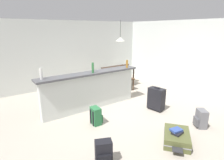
# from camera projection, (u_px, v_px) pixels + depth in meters

# --- Properties ---
(ground_plane) EXTENTS (13.00, 13.00, 0.05)m
(ground_plane) POSITION_uv_depth(u_px,v_px,m) (122.00, 110.00, 5.22)
(ground_plane) COLOR #ADA393
(wall_back) EXTENTS (6.60, 0.10, 2.50)m
(wall_back) POSITION_uv_depth(u_px,v_px,m) (74.00, 54.00, 7.26)
(wall_back) COLOR silver
(wall_back) RESTS_ON ground_plane
(wall_right) EXTENTS (0.10, 6.00, 2.50)m
(wall_right) POSITION_uv_depth(u_px,v_px,m) (182.00, 55.00, 6.82)
(wall_right) COLOR silver
(wall_right) RESTS_ON ground_plane
(partition_half_wall) EXTENTS (2.80, 0.20, 1.00)m
(partition_half_wall) POSITION_uv_depth(u_px,v_px,m) (91.00, 91.00, 5.17)
(partition_half_wall) COLOR silver
(partition_half_wall) RESTS_ON ground_plane
(bar_countertop) EXTENTS (2.96, 0.40, 0.05)m
(bar_countertop) POSITION_uv_depth(u_px,v_px,m) (91.00, 73.00, 5.03)
(bar_countertop) COLOR #4C4C51
(bar_countertop) RESTS_ON partition_half_wall
(bottle_white) EXTENTS (0.07, 0.07, 0.27)m
(bottle_white) POSITION_uv_depth(u_px,v_px,m) (41.00, 74.00, 4.30)
(bottle_white) COLOR silver
(bottle_white) RESTS_ON bar_countertop
(bottle_green) EXTENTS (0.06, 0.06, 0.27)m
(bottle_green) POSITION_uv_depth(u_px,v_px,m) (93.00, 68.00, 4.94)
(bottle_green) COLOR #2D6B38
(bottle_green) RESTS_ON bar_countertop
(bottle_amber) EXTENTS (0.06, 0.06, 0.23)m
(bottle_amber) POSITION_uv_depth(u_px,v_px,m) (127.00, 64.00, 5.59)
(bottle_amber) COLOR #9E661E
(bottle_amber) RESTS_ON bar_countertop
(dining_table) EXTENTS (1.10, 0.80, 0.74)m
(dining_table) POSITION_uv_depth(u_px,v_px,m) (118.00, 70.00, 7.20)
(dining_table) COLOR #332319
(dining_table) RESTS_ON ground_plane
(dining_chair_near_partition) EXTENTS (0.41, 0.41, 0.93)m
(dining_chair_near_partition) POSITION_uv_depth(u_px,v_px,m) (126.00, 76.00, 6.80)
(dining_chair_near_partition) COLOR #4C331E
(dining_chair_near_partition) RESTS_ON ground_plane
(pendant_lamp) EXTENTS (0.34, 0.34, 0.80)m
(pendant_lamp) POSITION_uv_depth(u_px,v_px,m) (120.00, 39.00, 6.86)
(pendant_lamp) COLOR black
(suitcase_flat_olive) EXTENTS (0.86, 0.81, 0.22)m
(suitcase_flat_olive) POSITION_uv_depth(u_px,v_px,m) (177.00, 138.00, 3.68)
(suitcase_flat_olive) COLOR #51562D
(suitcase_flat_olive) RESTS_ON ground_plane
(backpack_green) EXTENTS (0.27, 0.29, 0.42)m
(backpack_green) POSITION_uv_depth(u_px,v_px,m) (96.00, 116.00, 4.38)
(backpack_green) COLOR #286B3D
(backpack_green) RESTS_ON ground_plane
(backpack_grey) EXTENTS (0.33, 0.34, 0.42)m
(backpack_grey) POSITION_uv_depth(u_px,v_px,m) (201.00, 119.00, 4.25)
(backpack_grey) COLOR slate
(backpack_grey) RESTS_ON ground_plane
(suitcase_upright_black) EXTENTS (0.31, 0.47, 0.67)m
(suitcase_upright_black) POSITION_uv_depth(u_px,v_px,m) (156.00, 99.00, 5.12)
(suitcase_upright_black) COLOR black
(suitcase_upright_black) RESTS_ON ground_plane
(backpack_black) EXTENTS (0.33, 0.31, 0.42)m
(backpack_black) POSITION_uv_depth(u_px,v_px,m) (104.00, 153.00, 3.09)
(backpack_black) COLOR black
(backpack_black) RESTS_ON ground_plane
(book_stack) EXTENTS (0.26, 0.24, 0.07)m
(book_stack) POSITION_uv_depth(u_px,v_px,m) (177.00, 131.00, 3.63)
(book_stack) COLOR black
(book_stack) RESTS_ON suitcase_flat_olive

